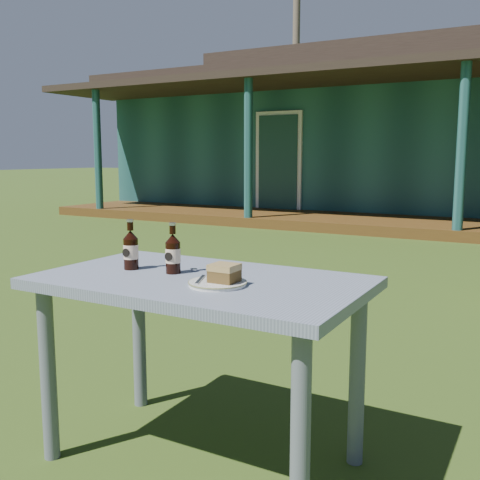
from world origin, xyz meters
The scene contains 9 objects.
ground centered at (0.00, 0.00, 0.00)m, with size 80.00×80.00×0.00m, color #334916.
tree_left centered at (-8.00, 17.50, 5.25)m, with size 0.28×0.28×10.50m, color brown.
cafe_table centered at (0.00, -1.60, 0.62)m, with size 1.20×0.70×0.72m.
plate centered at (0.12, -1.68, 0.73)m, with size 0.20×0.20×0.01m.
cake_slice centered at (0.15, -1.67, 0.77)m, with size 0.09×0.09×0.06m.
fork centered at (0.06, -1.69, 0.74)m, with size 0.01×0.14×0.00m, color silver.
cola_bottle_near centered at (-0.13, -1.59, 0.80)m, with size 0.06×0.06×0.19m.
cola_bottle_far centered at (-0.32, -1.60, 0.80)m, with size 0.06×0.06×0.20m.
bottle_cap centered at (-0.09, -1.51, 0.72)m, with size 0.03×0.03×0.01m, color silver.
Camera 1 is at (1.11, -3.29, 1.16)m, focal length 42.00 mm.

